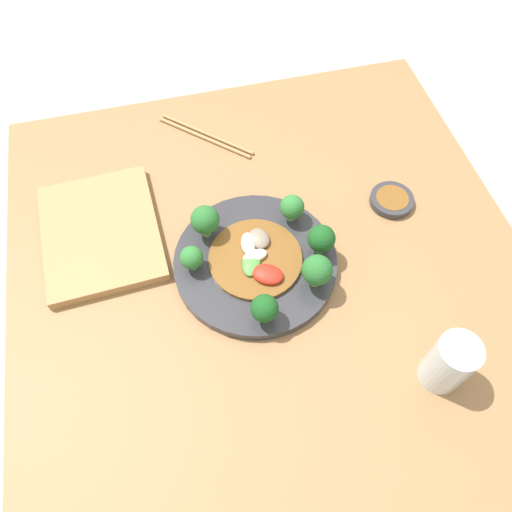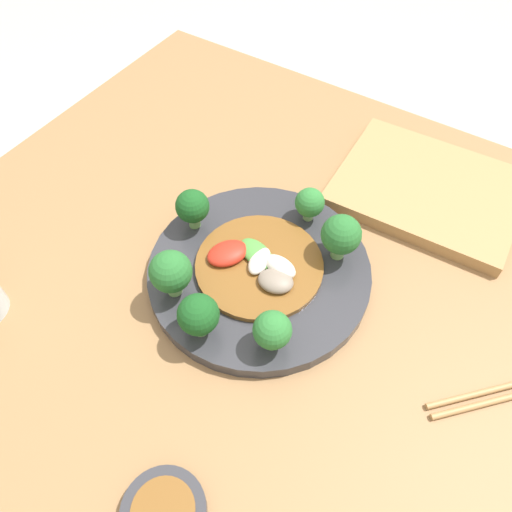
{
  "view_description": "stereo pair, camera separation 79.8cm",
  "coord_description": "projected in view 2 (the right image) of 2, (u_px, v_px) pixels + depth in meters",
  "views": [
    {
      "loc": [
        0.44,
        -0.14,
        1.54
      ],
      "look_at": [
        0.0,
        -0.03,
        0.81
      ],
      "focal_mm": 35.0,
      "sensor_mm": 36.0,
      "label": 1
    },
    {
      "loc": [
        -0.2,
        0.29,
        1.31
      ],
      "look_at": [
        0.0,
        -0.03,
        0.81
      ],
      "focal_mm": 35.0,
      "sensor_mm": 36.0,
      "label": 2
    }
  ],
  "objects": [
    {
      "name": "stirfry_center",
      "position": [
        256.0,
        263.0,
        0.63
      ],
      "size": [
        0.16,
        0.16,
        0.02
      ],
      "color": "brown",
      "rests_on": "plate"
    },
    {
      "name": "cutting_board",
      "position": [
        428.0,
        189.0,
        0.74
      ],
      "size": [
        0.27,
        0.22,
        0.02
      ],
      "color": "#AD7F4C",
      "rests_on": "table"
    },
    {
      "name": "broccoli_northwest",
      "position": [
        272.0,
        331.0,
        0.55
      ],
      "size": [
        0.04,
        0.04,
        0.06
      ],
      "color": "#89B76B",
      "rests_on": "plate"
    },
    {
      "name": "broccoli_east",
      "position": [
        192.0,
        207.0,
        0.65
      ],
      "size": [
        0.05,
        0.05,
        0.06
      ],
      "color": "#7AAD5B",
      "rests_on": "plate"
    },
    {
      "name": "broccoli_south",
      "position": [
        310.0,
        203.0,
        0.67
      ],
      "size": [
        0.04,
        0.04,
        0.05
      ],
      "color": "#89B76B",
      "rests_on": "plate"
    },
    {
      "name": "table",
      "position": [
        251.0,
        401.0,
        0.95
      ],
      "size": [
        0.94,
        0.91,
        0.78
      ],
      "color": "olive",
      "rests_on": "ground_plane"
    },
    {
      "name": "broccoli_southwest",
      "position": [
        341.0,
        235.0,
        0.62
      ],
      "size": [
        0.05,
        0.05,
        0.07
      ],
      "color": "#7AAD5B",
      "rests_on": "plate"
    },
    {
      "name": "sauce_dish",
      "position": [
        164.0,
        512.0,
        0.48
      ],
      "size": [
        0.08,
        0.08,
        0.02
      ],
      "color": "#333338",
      "rests_on": "table"
    },
    {
      "name": "broccoli_north",
      "position": [
        198.0,
        315.0,
        0.56
      ],
      "size": [
        0.05,
        0.05,
        0.06
      ],
      "color": "#70A356",
      "rests_on": "plate"
    },
    {
      "name": "broccoli_northeast",
      "position": [
        171.0,
        272.0,
        0.59
      ],
      "size": [
        0.05,
        0.05,
        0.07
      ],
      "color": "#7AAD5B",
      "rests_on": "plate"
    },
    {
      "name": "plate",
      "position": [
        256.0,
        270.0,
        0.65
      ],
      "size": [
        0.29,
        0.29,
        0.02
      ],
      "color": "#333338",
      "rests_on": "table"
    },
    {
      "name": "ground_plane",
      "position": [
        252.0,
        458.0,
        1.26
      ],
      "size": [
        8.0,
        8.0,
        0.0
      ],
      "primitive_type": "plane",
      "color": "#B7B2A8"
    }
  ]
}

